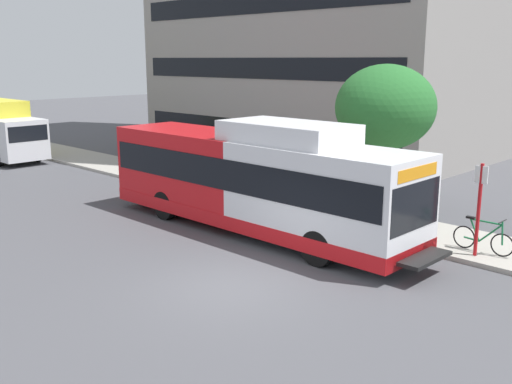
{
  "coord_description": "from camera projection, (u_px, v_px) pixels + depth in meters",
  "views": [
    {
      "loc": [
        -9.35,
        -9.86,
        5.49
      ],
      "look_at": [
        2.87,
        2.06,
        1.6
      ],
      "focal_mm": 41.07,
      "sensor_mm": 36.0,
      "label": 1
    }
  ],
  "objects": [
    {
      "name": "bus_stop_sign_pole",
      "position": [
        479.0,
        203.0,
        15.98
      ],
      "size": [
        0.1,
        0.36,
        2.6
      ],
      "color": "red",
      "rests_on": "sidewalk_curb"
    },
    {
      "name": "sidewalk_curb",
      "position": [
        257.0,
        198.0,
        23.41
      ],
      "size": [
        3.0,
        56.0,
        0.14
      ],
      "primitive_type": "cube",
      "color": "#A8A399",
      "rests_on": "ground"
    },
    {
      "name": "transit_bus",
      "position": [
        254.0,
        180.0,
        18.71
      ],
      "size": [
        2.58,
        12.25,
        3.65
      ],
      "color": "white",
      "rests_on": "ground"
    },
    {
      "name": "bicycle_parked",
      "position": [
        483.0,
        238.0,
        16.5
      ],
      "size": [
        0.52,
        1.76,
        1.02
      ],
      "color": "black",
      "rests_on": "sidewalk_curb"
    },
    {
      "name": "ground_plane",
      "position": [
        72.0,
        224.0,
        19.9
      ],
      "size": [
        120.0,
        120.0,
        0.0
      ],
      "primitive_type": "plane",
      "color": "#4C4C51"
    },
    {
      "name": "street_tree_near_stop",
      "position": [
        385.0,
        108.0,
        20.04
      ],
      "size": [
        3.43,
        3.43,
        5.19
      ],
      "color": "#4C3823",
      "rests_on": "sidewalk_curb"
    }
  ]
}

